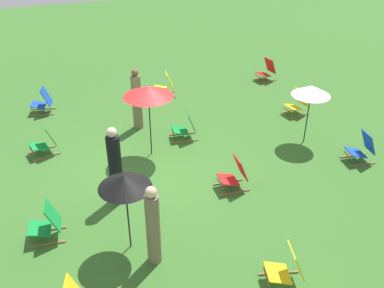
{
  "coord_description": "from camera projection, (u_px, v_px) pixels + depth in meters",
  "views": [
    {
      "loc": [
        8.95,
        -2.07,
        6.15
      ],
      "look_at": [
        0.0,
        1.2,
        0.5
      ],
      "focal_mm": 40.0,
      "sensor_mm": 36.0,
      "label": 1
    }
  ],
  "objects": [
    {
      "name": "ground_plane",
      "position": [
        148.0,
        169.0,
        10.98
      ],
      "size": [
        40.0,
        40.0,
        0.0
      ],
      "primitive_type": "plane",
      "color": "#386B28"
    },
    {
      "name": "deckchair_1",
      "position": [
        362.0,
        149.0,
        11.13
      ],
      "size": [
        0.58,
        0.82,
        0.83
      ],
      "rotation": [
        0.0,
        0.0,
        -0.15
      ],
      "color": "olive",
      "rests_on": "ground"
    },
    {
      "name": "deckchair_2",
      "position": [
        297.0,
        103.0,
        13.51
      ],
      "size": [
        0.6,
        0.83,
        0.83
      ],
      "rotation": [
        0.0,
        0.0,
        0.17
      ],
      "color": "olive",
      "rests_on": "ground"
    },
    {
      "name": "deckchair_3",
      "position": [
        267.0,
        71.0,
        15.95
      ],
      "size": [
        0.6,
        0.83,
        0.83
      ],
      "rotation": [
        0.0,
        0.0,
        0.17
      ],
      "color": "olive",
      "rests_on": "ground"
    },
    {
      "name": "deckchair_5",
      "position": [
        234.0,
        175.0,
        10.1
      ],
      "size": [
        0.51,
        0.78,
        0.83
      ],
      "rotation": [
        0.0,
        0.0,
        -0.05
      ],
      "color": "olive",
      "rests_on": "ground"
    },
    {
      "name": "deckchair_6",
      "position": [
        47.0,
        223.0,
        8.62
      ],
      "size": [
        0.57,
        0.81,
        0.83
      ],
      "rotation": [
        0.0,
        0.0,
        -0.12
      ],
      "color": "olive",
      "rests_on": "ground"
    },
    {
      "name": "deckchair_7",
      "position": [
        44.0,
        142.0,
        11.44
      ],
      "size": [
        0.63,
        0.85,
        0.83
      ],
      "rotation": [
        0.0,
        0.0,
        0.23
      ],
      "color": "olive",
      "rests_on": "ground"
    },
    {
      "name": "deckchair_8",
      "position": [
        43.0,
        102.0,
        13.6
      ],
      "size": [
        0.65,
        0.85,
        0.83
      ],
      "rotation": [
        0.0,
        0.0,
        -0.25
      ],
      "color": "olive",
      "rests_on": "ground"
    },
    {
      "name": "deckchair_9",
      "position": [
        287.0,
        268.0,
        7.6
      ],
      "size": [
        0.66,
        0.86,
        0.83
      ],
      "rotation": [
        0.0,
        0.0,
        -0.26
      ],
      "color": "olive",
      "rests_on": "ground"
    },
    {
      "name": "deckchair_10",
      "position": [
        185.0,
        127.0,
        12.17
      ],
      "size": [
        0.59,
        0.83,
        0.83
      ],
      "rotation": [
        0.0,
        0.0,
        -0.16
      ],
      "color": "olive",
      "rests_on": "ground"
    },
    {
      "name": "deckchair_11",
      "position": [
        165.0,
        86.0,
        14.73
      ],
      "size": [
        0.61,
        0.83,
        0.83
      ],
      "rotation": [
        0.0,
        0.0,
        -0.18
      ],
      "color": "olive",
      "rests_on": "ground"
    },
    {
      "name": "umbrella_0",
      "position": [
        125.0,
        182.0,
        7.78
      ],
      "size": [
        1.0,
        1.0,
        1.72
      ],
      "color": "black",
      "rests_on": "ground"
    },
    {
      "name": "umbrella_1",
      "position": [
        311.0,
        91.0,
        11.39
      ],
      "size": [
        1.05,
        1.05,
        1.71
      ],
      "color": "black",
      "rests_on": "ground"
    },
    {
      "name": "umbrella_2",
      "position": [
        148.0,
        92.0,
        10.67
      ],
      "size": [
        1.28,
        1.28,
        1.97
      ],
      "color": "black",
      "rests_on": "ground"
    },
    {
      "name": "person_0",
      "position": [
        115.0,
        167.0,
        9.43
      ],
      "size": [
        0.33,
        0.33,
        1.89
      ],
      "rotation": [
        0.0,
        0.0,
        4.6
      ],
      "color": "black",
      "rests_on": "ground"
    },
    {
      "name": "person_1",
      "position": [
        137.0,
        101.0,
        12.47
      ],
      "size": [
        0.32,
        0.32,
        1.85
      ],
      "rotation": [
        0.0,
        0.0,
        3.03
      ],
      "color": "#72664C",
      "rests_on": "ground"
    },
    {
      "name": "person_2",
      "position": [
        153.0,
        227.0,
        7.85
      ],
      "size": [
        0.29,
        0.29,
        1.74
      ],
      "rotation": [
        0.0,
        0.0,
        6.21
      ],
      "color": "#72664C",
      "rests_on": "ground"
    }
  ]
}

